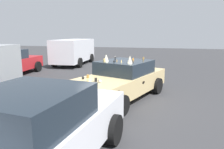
% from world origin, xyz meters
% --- Properties ---
extents(ground_plane, '(60.00, 60.00, 0.00)m').
position_xyz_m(ground_plane, '(0.00, 0.00, 0.00)').
color(ground_plane, '#38383A').
extents(art_car_decorated, '(4.87, 3.18, 1.66)m').
position_xyz_m(art_car_decorated, '(0.07, -0.02, 0.70)').
color(art_car_decorated, '#D8BC7F').
rests_on(art_car_decorated, ground).
extents(parked_van_near_right, '(5.25, 2.54, 1.99)m').
position_xyz_m(parked_van_near_right, '(7.68, 5.60, 1.13)').
color(parked_van_near_right, silver).
rests_on(parked_van_near_right, ground).
extents(parked_sedan_far_left, '(4.06, 2.32, 1.52)m').
position_xyz_m(parked_sedan_far_left, '(2.67, 7.23, 0.75)').
color(parked_sedan_far_left, red).
rests_on(parked_sedan_far_left, ground).
extents(parked_sedan_row_back_center, '(4.29, 2.32, 1.53)m').
position_xyz_m(parked_sedan_row_back_center, '(-4.46, 0.39, 0.75)').
color(parked_sedan_row_back_center, white).
rests_on(parked_sedan_row_back_center, ground).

